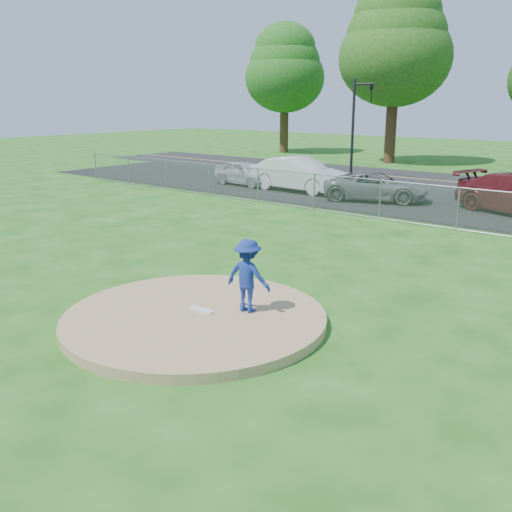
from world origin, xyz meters
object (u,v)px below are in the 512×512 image
(parked_car_silver, at_px, (245,173))
(parked_car_white, at_px, (299,174))
(tree_far_left, at_px, (285,68))
(traffic_signal_left, at_px, (357,119))
(traffic_cone, at_px, (343,190))
(pitcher, at_px, (248,276))
(tree_left, at_px, (396,43))
(parked_car_gray, at_px, (376,186))

(parked_car_silver, height_order, parked_car_white, parked_car_white)
(tree_far_left, height_order, traffic_signal_left, tree_far_left)
(traffic_cone, bearing_deg, parked_car_silver, -179.98)
(tree_far_left, height_order, pitcher, tree_far_left)
(tree_far_left, xyz_separation_m, tree_left, (11.00, -2.00, 1.18))
(tree_left, height_order, parked_car_white, tree_left)
(traffic_signal_left, height_order, pitcher, traffic_signal_left)
(parked_car_silver, distance_m, parked_car_white, 3.48)
(tree_left, relative_size, parked_car_silver, 3.33)
(pitcher, height_order, parked_car_gray, pitcher)
(parked_car_gray, bearing_deg, parked_car_silver, 69.29)
(parked_car_white, bearing_deg, parked_car_gray, -89.27)
(pitcher, bearing_deg, traffic_cone, -75.20)
(tree_left, bearing_deg, parked_car_white, -80.28)
(traffic_signal_left, bearing_deg, pitcher, -65.83)
(traffic_cone, bearing_deg, parked_car_gray, -1.06)
(traffic_signal_left, bearing_deg, traffic_cone, -64.83)
(tree_left, bearing_deg, tree_far_left, 169.70)
(tree_left, xyz_separation_m, parked_car_gray, (6.92, -15.34, -7.59))
(parked_car_white, bearing_deg, tree_far_left, 40.45)
(traffic_cone, distance_m, parked_car_white, 2.64)
(pitcher, bearing_deg, parked_car_silver, -58.65)
(pitcher, height_order, parked_car_white, pitcher)
(parked_car_gray, bearing_deg, traffic_cone, 68.45)
(traffic_cone, xyz_separation_m, parked_car_gray, (1.72, -0.03, 0.32))
(pitcher, bearing_deg, traffic_signal_left, -74.77)
(parked_car_white, bearing_deg, traffic_signal_left, 5.58)
(traffic_signal_left, height_order, traffic_cone, traffic_signal_left)
(pitcher, relative_size, traffic_cone, 2.37)
(tree_left, xyz_separation_m, traffic_cone, (5.20, -15.31, -7.91))
(traffic_signal_left, bearing_deg, parked_car_white, -86.57)
(tree_left, height_order, traffic_signal_left, tree_left)
(tree_far_left, distance_m, parked_car_white, 22.82)
(pitcher, relative_size, parked_car_gray, 0.33)
(parked_car_silver, bearing_deg, pitcher, -133.56)
(traffic_signal_left, distance_m, traffic_cone, 7.60)
(parked_car_gray, bearing_deg, tree_far_left, 25.46)
(tree_left, bearing_deg, pitcher, -68.74)
(pitcher, distance_m, parked_car_white, 17.52)
(tree_far_left, bearing_deg, tree_left, -10.30)
(parked_car_silver, bearing_deg, traffic_cone, -83.83)
(tree_far_left, bearing_deg, parked_car_silver, -59.65)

